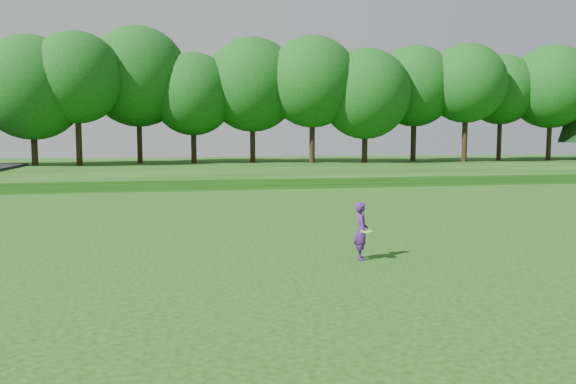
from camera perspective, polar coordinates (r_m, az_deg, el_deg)
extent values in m
plane|color=#183F0C|center=(12.69, -9.61, -8.20)|extent=(140.00, 140.00, 0.00)
cube|color=#183F0C|center=(46.39, -11.29, 2.23)|extent=(130.00, 30.00, 0.60)
cube|color=gray|center=(32.45, -11.01, 0.28)|extent=(130.00, 1.60, 0.04)
imported|color=#4B1A76|center=(13.92, 7.44, -3.93)|extent=(0.43, 0.57, 1.42)
cylinder|color=#9DFF28|center=(13.73, 7.97, -3.98)|extent=(0.28, 0.28, 0.05)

